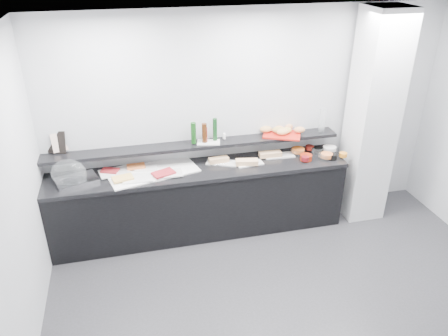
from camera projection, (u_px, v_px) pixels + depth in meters
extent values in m
plane|color=#2D2D30|center=(302.00, 318.00, 4.33)|extent=(5.00, 5.00, 0.00)
cube|color=#B3B6BA|center=(249.00, 120.00, 5.44)|extent=(5.00, 0.02, 2.70)
plane|color=white|center=(333.00, 40.00, 3.09)|extent=(5.00, 5.00, 0.00)
cube|color=silver|center=(372.00, 119.00, 5.45)|extent=(0.50, 0.50, 2.70)
cube|color=black|center=(200.00, 202.00, 5.46)|extent=(3.60, 0.60, 0.85)
cube|color=black|center=(199.00, 170.00, 5.25)|extent=(3.62, 0.62, 0.05)
cube|color=black|center=(196.00, 145.00, 5.29)|extent=(3.60, 0.25, 0.04)
cube|color=silver|center=(77.00, 180.00, 4.94)|extent=(0.52, 0.42, 0.04)
ellipsoid|color=silver|center=(69.00, 174.00, 4.86)|extent=(0.45, 0.36, 0.34)
cube|color=white|center=(153.00, 172.00, 5.15)|extent=(1.12, 0.72, 0.01)
cube|color=silver|center=(114.00, 172.00, 5.11)|extent=(0.38, 0.30, 0.01)
cube|color=maroon|center=(110.00, 170.00, 5.10)|extent=(0.23, 0.19, 0.02)
cube|color=white|center=(146.00, 168.00, 5.21)|extent=(0.29, 0.21, 0.01)
cube|color=orange|center=(136.00, 166.00, 5.20)|extent=(0.22, 0.14, 0.02)
cube|color=silver|center=(138.00, 178.00, 4.98)|extent=(0.34, 0.24, 0.01)
cube|color=#EDBA5C|center=(123.00, 178.00, 4.94)|extent=(0.26, 0.19, 0.02)
cube|color=silver|center=(169.00, 174.00, 5.07)|extent=(0.30, 0.20, 0.01)
cube|color=maroon|center=(164.00, 173.00, 5.05)|extent=(0.29, 0.24, 0.02)
cube|color=silver|center=(222.00, 163.00, 5.36)|extent=(0.41, 0.30, 0.01)
cube|color=tan|center=(219.00, 160.00, 5.35)|extent=(0.25, 0.12, 0.06)
cylinder|color=#B8BAC0|center=(221.00, 164.00, 5.29)|extent=(0.16, 0.03, 0.01)
cube|color=white|center=(250.00, 164.00, 5.34)|extent=(0.34, 0.17, 0.01)
cube|color=#E7AF79|center=(247.00, 162.00, 5.29)|extent=(0.28, 0.15, 0.06)
cylinder|color=silver|center=(248.00, 165.00, 5.29)|extent=(0.16, 0.04, 0.01)
cube|color=silver|center=(279.00, 155.00, 5.54)|extent=(0.39, 0.18, 0.01)
cube|color=tan|center=(270.00, 154.00, 5.49)|extent=(0.28, 0.12, 0.06)
cylinder|color=#ACAFB3|center=(274.00, 157.00, 5.48)|extent=(0.16, 0.03, 0.01)
cylinder|color=silver|center=(297.00, 151.00, 5.59)|extent=(0.21, 0.21, 0.07)
cylinder|color=orange|center=(298.00, 150.00, 5.59)|extent=(0.21, 0.21, 0.05)
cylinder|color=black|center=(317.00, 150.00, 5.63)|extent=(0.19, 0.19, 0.07)
cylinder|color=#60140D|center=(310.00, 148.00, 5.66)|extent=(0.14, 0.14, 0.05)
cylinder|color=white|center=(318.00, 150.00, 5.61)|extent=(0.19, 0.19, 0.07)
cylinder|color=silver|center=(330.00, 148.00, 5.64)|extent=(0.19, 0.19, 0.05)
cylinder|color=maroon|center=(306.00, 157.00, 5.43)|extent=(0.16, 0.16, 0.07)
cylinder|color=#610D13|center=(305.00, 159.00, 5.37)|extent=(0.09, 0.09, 0.05)
cylinder|color=white|center=(324.00, 157.00, 5.45)|extent=(0.15, 0.15, 0.07)
cylinder|color=orange|center=(327.00, 155.00, 5.45)|extent=(0.18, 0.18, 0.05)
cylinder|color=black|center=(332.00, 157.00, 5.45)|extent=(0.13, 0.13, 0.07)
cylinder|color=orange|center=(343.00, 155.00, 5.47)|extent=(0.11, 0.11, 0.05)
cube|color=black|center=(56.00, 142.00, 4.99)|extent=(0.22, 0.13, 0.26)
cube|color=#D9A99C|center=(59.00, 142.00, 4.99)|extent=(0.18, 0.11, 0.22)
cube|color=white|center=(209.00, 142.00, 5.30)|extent=(0.30, 0.22, 0.01)
cylinder|color=#113E12|center=(194.00, 133.00, 5.20)|extent=(0.08, 0.08, 0.26)
cylinder|color=#391B0A|center=(204.00, 133.00, 5.23)|extent=(0.08, 0.08, 0.24)
cylinder|color=#0E3514|center=(215.00, 129.00, 5.28)|extent=(0.07, 0.07, 0.28)
cylinder|color=#9F0B15|center=(205.00, 135.00, 5.26)|extent=(0.06, 0.06, 0.18)
cylinder|color=white|center=(224.00, 136.00, 5.37)|extent=(0.03, 0.03, 0.07)
cylinder|color=white|center=(225.00, 136.00, 5.35)|extent=(0.03, 0.03, 0.07)
cube|color=red|center=(282.00, 134.00, 5.50)|extent=(0.55, 0.48, 0.02)
ellipsoid|color=#BE8748|center=(266.00, 129.00, 5.52)|extent=(0.16, 0.11, 0.08)
ellipsoid|color=#D48551|center=(279.00, 129.00, 5.54)|extent=(0.14, 0.11, 0.08)
ellipsoid|color=#CA804D|center=(289.00, 127.00, 5.58)|extent=(0.14, 0.12, 0.08)
ellipsoid|color=tan|center=(283.00, 132.00, 5.45)|extent=(0.16, 0.10, 0.08)
ellipsoid|color=#CB834D|center=(300.00, 130.00, 5.51)|extent=(0.16, 0.12, 0.08)
ellipsoid|color=#AE8A42|center=(278.00, 130.00, 5.50)|extent=(0.18, 0.15, 0.08)
ellipsoid|color=gold|center=(286.00, 130.00, 5.49)|extent=(0.14, 0.10, 0.08)
cylinder|color=white|center=(322.00, 121.00, 5.53)|extent=(0.10, 0.10, 0.30)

